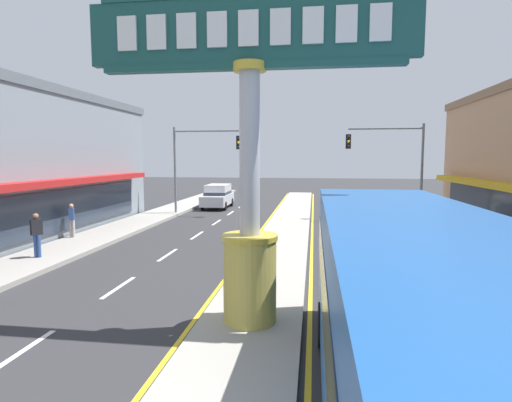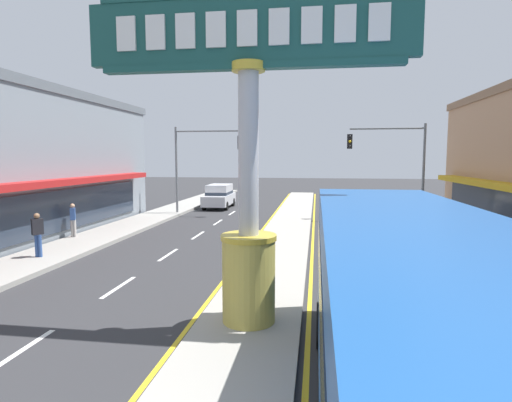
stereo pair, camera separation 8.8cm
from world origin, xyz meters
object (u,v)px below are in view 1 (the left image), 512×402
traffic_light_right_side (394,155)px  sedan_far_right_lane (386,208)px  bus_near_left_lane (427,334)px  pedestrian_far_side (72,218)px  district_sign (250,157)px  suv_mid_left_lane (218,196)px  traffic_light_left_side (199,155)px  pedestrian_near_kerb (37,232)px

traffic_light_right_side → sedan_far_right_lane: (-0.29, 0.52, -3.46)m
traffic_light_right_side → bus_near_left_lane: traffic_light_right_side is taller
pedestrian_far_side → district_sign: bearing=-41.3°
bus_near_left_lane → suv_mid_left_lane: (-9.11, 27.24, -0.88)m
district_sign → suv_mid_left_lane: (-6.21, 22.94, -3.10)m
traffic_light_left_side → bus_near_left_lane: traffic_light_left_side is taller
traffic_light_left_side → pedestrian_far_side: bearing=-111.2°
traffic_light_left_side → pedestrian_near_kerb: 14.17m
suv_mid_left_lane → bus_near_left_lane: bearing=-71.5°
suv_mid_left_lane → pedestrian_near_kerb: pedestrian_near_kerb is taller
traffic_light_left_side → pedestrian_far_side: 10.75m
sedan_far_right_lane → bus_near_left_lane: 22.88m
traffic_light_left_side → suv_mid_left_lane: 5.47m
traffic_light_right_side → suv_mid_left_lane: 14.08m
sedan_far_right_lane → pedestrian_far_side: (-16.41, -9.35, 0.33)m
bus_near_left_lane → pedestrian_near_kerb: 15.27m
traffic_light_right_side → pedestrian_near_kerb: bearing=-140.8°
district_sign → traffic_light_right_side: size_ratio=1.23×
traffic_light_left_side → suv_mid_left_lane: traffic_light_left_side is taller
district_sign → suv_mid_left_lane: 23.96m
bus_near_left_lane → traffic_light_left_side: bearing=112.3°
traffic_light_right_side → sedan_far_right_lane: 3.51m
traffic_light_right_side → suv_mid_left_lane: bearing=158.0°
bus_near_left_lane → pedestrian_far_side: 18.67m
pedestrian_near_kerb → pedestrian_far_side: pedestrian_near_kerb is taller
district_sign → bus_near_left_lane: size_ratio=0.68×
sedan_far_right_lane → pedestrian_near_kerb: size_ratio=2.51×
traffic_light_left_side → bus_near_left_lane: size_ratio=0.55×
district_sign → pedestrian_far_side: size_ratio=4.61×
pedestrian_near_kerb → bus_near_left_lane: bearing=-37.5°
suv_mid_left_lane → traffic_light_left_side: bearing=-93.7°
traffic_light_right_side → bus_near_left_lane: 22.51m
traffic_light_right_side → suv_mid_left_lane: traffic_light_right_side is taller
sedan_far_right_lane → pedestrian_near_kerb: pedestrian_near_kerb is taller
traffic_light_right_side → pedestrian_far_side: bearing=-152.1°
traffic_light_right_side → sedan_far_right_lane: traffic_light_right_side is taller
bus_near_left_lane → district_sign: bearing=124.0°
traffic_light_right_side → bus_near_left_lane: size_ratio=0.55×
traffic_light_left_side → suv_mid_left_lane: (0.28, 4.38, -3.26)m
district_sign → bus_near_left_lane: district_sign is taller
traffic_light_left_side → district_sign: bearing=-70.7°
district_sign → suv_mid_left_lane: bearing=105.1°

